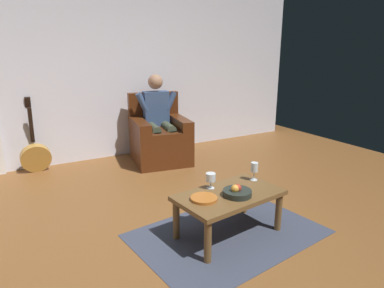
{
  "coord_description": "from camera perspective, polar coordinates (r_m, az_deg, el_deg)",
  "views": [
    {
      "loc": [
        1.45,
        2.17,
        1.61
      ],
      "look_at": [
        -0.38,
        -1.03,
        0.58
      ],
      "focal_mm": 31.77,
      "sensor_mm": 36.0,
      "label": 1
    }
  ],
  "objects": [
    {
      "name": "ground_plane",
      "position": [
        3.06,
        3.51,
        -16.14
      ],
      "size": [
        7.6,
        7.6,
        0.0
      ],
      "primitive_type": "plane",
      "color": "brown"
    },
    {
      "name": "wall_back",
      "position": [
        5.25,
        -14.02,
        11.81
      ],
      "size": [
        6.73,
        0.06,
        2.6
      ],
      "primitive_type": "cube",
      "color": "silver",
      "rests_on": "ground"
    },
    {
      "name": "rug",
      "position": [
        3.19,
        6.06,
        -14.68
      ],
      "size": [
        1.76,
        1.32,
        0.01
      ],
      "primitive_type": "cube",
      "rotation": [
        0.0,
        0.0,
        0.12
      ],
      "color": "#383E4F",
      "rests_on": "ground"
    },
    {
      "name": "armchair",
      "position": [
        5.03,
        -5.49,
        0.91
      ],
      "size": [
        0.89,
        0.96,
        0.98
      ],
      "rotation": [
        0.0,
        0.0,
        -0.17
      ],
      "color": "#502610",
      "rests_on": "ground"
    },
    {
      "name": "person_seated",
      "position": [
        4.97,
        -5.64,
        4.75
      ],
      "size": [
        0.63,
        0.66,
        1.26
      ],
      "rotation": [
        0.0,
        0.0,
        -0.17
      ],
      "color": "#384E76",
      "rests_on": "ground"
    },
    {
      "name": "coffee_table",
      "position": [
        3.04,
        6.24,
        -9.24
      ],
      "size": [
        0.99,
        0.64,
        0.4
      ],
      "rotation": [
        0.0,
        0.0,
        0.12
      ],
      "color": "brown",
      "rests_on": "ground"
    },
    {
      "name": "guitar",
      "position": [
        5.04,
        -24.78,
        -1.76
      ],
      "size": [
        0.39,
        0.29,
        1.01
      ],
      "color": "#B68437",
      "rests_on": "ground"
    },
    {
      "name": "wine_glass_near",
      "position": [
        3.06,
        3.16,
        -5.73
      ],
      "size": [
        0.09,
        0.09,
        0.14
      ],
      "color": "silver",
      "rests_on": "coffee_table"
    },
    {
      "name": "wine_glass_far",
      "position": [
        3.29,
        10.41,
        -4.04
      ],
      "size": [
        0.07,
        0.07,
        0.18
      ],
      "color": "silver",
      "rests_on": "coffee_table"
    },
    {
      "name": "fruit_bowl",
      "position": [
        2.96,
        7.57,
        -8.0
      ],
      "size": [
        0.25,
        0.25,
        0.11
      ],
      "color": "#242B26",
      "rests_on": "coffee_table"
    },
    {
      "name": "decorative_dish",
      "position": [
        2.87,
        2.01,
        -9.12
      ],
      "size": [
        0.23,
        0.23,
        0.02
      ],
      "primitive_type": "cylinder",
      "color": "#B66323",
      "rests_on": "coffee_table"
    }
  ]
}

